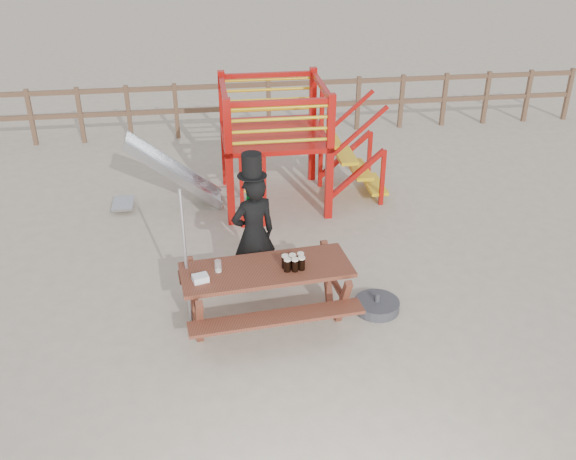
{
  "coord_description": "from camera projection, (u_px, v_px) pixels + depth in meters",
  "views": [
    {
      "loc": [
        -1.0,
        -6.52,
        4.89
      ],
      "look_at": [
        0.04,
        0.8,
        0.9
      ],
      "focal_mm": 40.0,
      "sensor_mm": 36.0,
      "label": 1
    }
  ],
  "objects": [
    {
      "name": "stout_pints",
      "position": [
        294.0,
        262.0,
        7.71
      ],
      "size": [
        0.28,
        0.2,
        0.17
      ],
      "color": "black",
      "rests_on": "picnic_table"
    },
    {
      "name": "picnic_table",
      "position": [
        267.0,
        288.0,
        7.9
      ],
      "size": [
        2.19,
        1.62,
        0.8
      ],
      "rotation": [
        0.0,
        0.0,
        0.1
      ],
      "color": "brown",
      "rests_on": "ground"
    },
    {
      "name": "back_fence",
      "position": [
        246.0,
        102.0,
        13.88
      ],
      "size": [
        15.09,
        0.09,
        1.2
      ],
      "color": "brown",
      "rests_on": "ground"
    },
    {
      "name": "empty_glasses",
      "position": [
        218.0,
        267.0,
        7.65
      ],
      "size": [
        0.08,
        0.08,
        0.15
      ],
      "color": "silver",
      "rests_on": "picnic_table"
    },
    {
      "name": "ground",
      "position": [
        294.0,
        322.0,
        8.13
      ],
      "size": [
        60.0,
        60.0,
        0.0
      ],
      "primitive_type": "plane",
      "color": "#BAAA91",
      "rests_on": "ground"
    },
    {
      "name": "paper_bag",
      "position": [
        200.0,
        278.0,
        7.48
      ],
      "size": [
        0.21,
        0.18,
        0.08
      ],
      "primitive_type": "cube",
      "rotation": [
        0.0,
        0.0,
        0.25
      ],
      "color": "white",
      "rests_on": "picnic_table"
    },
    {
      "name": "playground_fort",
      "position": [
        269.0,
        143.0,
        10.76
      ],
      "size": [
        4.71,
        1.84,
        2.1
      ],
      "color": "#AE100B",
      "rests_on": "ground"
    },
    {
      "name": "man_with_hat",
      "position": [
        254.0,
        231.0,
        8.41
      ],
      "size": [
        0.7,
        0.57,
        1.97
      ],
      "rotation": [
        0.0,
        0.0,
        3.45
      ],
      "color": "black",
      "rests_on": "ground"
    },
    {
      "name": "metal_pole",
      "position": [
        186.0,
        259.0,
        7.69
      ],
      "size": [
        0.04,
        0.04,
        1.85
      ],
      "primitive_type": "cylinder",
      "color": "#B2B2B7",
      "rests_on": "ground"
    },
    {
      "name": "parasol_base",
      "position": [
        377.0,
        305.0,
        8.33
      ],
      "size": [
        0.59,
        0.59,
        0.25
      ],
      "color": "#36363B",
      "rests_on": "ground"
    }
  ]
}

